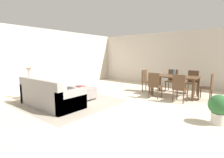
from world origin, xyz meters
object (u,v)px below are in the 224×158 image
at_px(ottoman_table, 82,92).
at_px(dining_table, 175,78).
at_px(book_on_ottoman, 81,86).
at_px(dining_chair_near_right, 180,87).
at_px(couch, 50,97).
at_px(dining_chair_near_left, 155,84).
at_px(dining_chair_far_right, 192,81).
at_px(dining_chair_head_east, 209,85).
at_px(dining_chair_far_left, 172,79).
at_px(dining_chair_head_west, 146,79).
at_px(vase_centerpiece, 174,73).
at_px(potted_plant, 219,107).
at_px(table_lamp, 29,70).
at_px(side_table, 30,86).

relative_size(ottoman_table, dining_table, 0.61).
xyz_separation_m(ottoman_table, book_on_ottoman, (-0.00, -0.04, 0.20)).
height_order(ottoman_table, dining_chair_near_right, dining_chair_near_right).
xyz_separation_m(couch, dining_chair_near_left, (2.07, 2.84, 0.23)).
bearing_deg(dining_chair_far_right, dining_chair_head_east, -48.79).
distance_m(dining_chair_far_left, dining_chair_far_right, 0.81).
distance_m(dining_chair_head_east, dining_chair_head_west, 2.31).
bearing_deg(vase_centerpiece, book_on_ottoman, -133.15).
bearing_deg(vase_centerpiece, dining_chair_head_west, -178.44).
distance_m(couch, book_on_ottoman, 1.16).
bearing_deg(dining_chair_far_left, dining_chair_near_left, -91.91).
relative_size(couch, dining_chair_far_right, 2.23).
bearing_deg(dining_chair_far_left, dining_chair_far_right, 0.75).
bearing_deg(dining_chair_head_east, potted_plant, -75.75).
distance_m(dining_chair_near_right, vase_centerpiece, 1.05).
bearing_deg(dining_chair_head_east, dining_table, -179.46).
height_order(dining_chair_far_right, potted_plant, dining_chair_far_right).
xyz_separation_m(table_lamp, dining_chair_head_east, (4.96, 3.66, -0.49)).
distance_m(couch, ottoman_table, 1.19).
distance_m(table_lamp, dining_chair_far_right, 6.18).
distance_m(dining_chair_head_west, book_on_ottoman, 2.81).
distance_m(couch, dining_chair_far_right, 5.37).
height_order(vase_centerpiece, potted_plant, vase_centerpiece).
bearing_deg(ottoman_table, dining_chair_head_east, 35.21).
bearing_deg(dining_table, dining_chair_far_right, 62.27).
relative_size(dining_chair_far_left, dining_chair_head_west, 1.00).
bearing_deg(book_on_ottoman, side_table, -141.76).
relative_size(dining_chair_far_left, dining_chair_head_east, 1.00).
height_order(dining_chair_far_right, dining_chair_head_east, same).
bearing_deg(dining_chair_far_right, side_table, -133.71).
bearing_deg(dining_table, couch, -124.22).
height_order(side_table, dining_chair_far_left, dining_chair_far_left).
height_order(dining_chair_head_east, potted_plant, dining_chair_head_east).
bearing_deg(dining_chair_head_west, vase_centerpiece, 1.56).
xyz_separation_m(couch, dining_chair_far_left, (2.12, 4.48, 0.23)).
bearing_deg(side_table, table_lamp, 0.00).
bearing_deg(dining_chair_far_left, dining_chair_near_right, -63.75).
height_order(dining_table, dining_chair_near_left, dining_chair_near_left).
height_order(dining_chair_near_right, potted_plant, dining_chair_near_right).
relative_size(dining_chair_head_east, dining_chair_head_west, 1.00).
bearing_deg(ottoman_table, dining_chair_far_left, 58.19).
relative_size(ottoman_table, dining_chair_far_right, 1.06).
xyz_separation_m(couch, book_on_ottoman, (0.07, 1.14, 0.16)).
bearing_deg(dining_chair_near_right, dining_chair_head_east, 51.36).
height_order(side_table, vase_centerpiece, vase_centerpiece).
bearing_deg(dining_chair_near_left, dining_chair_near_right, -1.06).
height_order(dining_chair_head_west, book_on_ottoman, dining_chair_head_west).
height_order(dining_chair_far_left, book_on_ottoman, dining_chair_far_left).
bearing_deg(dining_chair_near_right, dining_table, 116.90).
xyz_separation_m(dining_chair_head_east, vase_centerpiece, (-1.16, 0.00, 0.36)).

